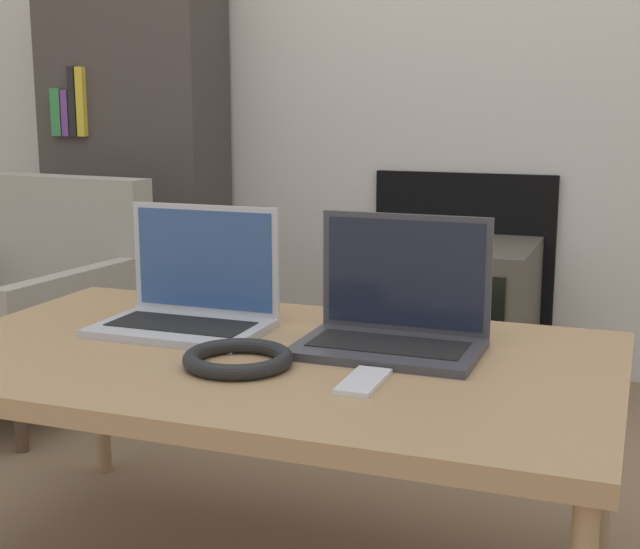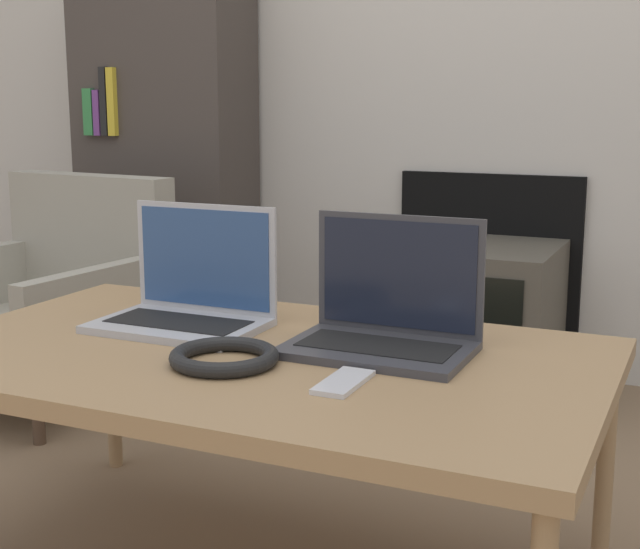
{
  "view_description": "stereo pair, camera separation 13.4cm",
  "coord_description": "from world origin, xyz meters",
  "px_view_note": "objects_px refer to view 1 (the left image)",
  "views": [
    {
      "loc": [
        0.66,
        -1.36,
        0.95
      ],
      "look_at": [
        0.0,
        0.43,
        0.57
      ],
      "focal_mm": 50.0,
      "sensor_mm": 36.0,
      "label": 1
    },
    {
      "loc": [
        0.79,
        -1.31,
        0.95
      ],
      "look_at": [
        0.0,
        0.43,
        0.57
      ],
      "focal_mm": 50.0,
      "sensor_mm": 36.0,
      "label": 2
    }
  ],
  "objects_px": {
    "laptop_right": "(395,318)",
    "armchair": "(27,295)",
    "phone": "(363,381)",
    "tv": "(446,316)",
    "headphones": "(238,358)",
    "laptop_left": "(191,301)"
  },
  "relations": [
    {
      "from": "headphones",
      "to": "phone",
      "type": "height_order",
      "value": "headphones"
    },
    {
      "from": "laptop_right",
      "to": "headphones",
      "type": "height_order",
      "value": "laptop_right"
    },
    {
      "from": "laptop_right",
      "to": "armchair",
      "type": "relative_size",
      "value": 0.47
    },
    {
      "from": "laptop_right",
      "to": "armchair",
      "type": "bearing_deg",
      "value": 154.93
    },
    {
      "from": "laptop_right",
      "to": "tv",
      "type": "height_order",
      "value": "laptop_right"
    },
    {
      "from": "laptop_left",
      "to": "armchair",
      "type": "bearing_deg",
      "value": 145.22
    },
    {
      "from": "armchair",
      "to": "headphones",
      "type": "bearing_deg",
      "value": -31.62
    },
    {
      "from": "laptop_right",
      "to": "tv",
      "type": "bearing_deg",
      "value": 97.89
    },
    {
      "from": "laptop_left",
      "to": "headphones",
      "type": "height_order",
      "value": "laptop_left"
    },
    {
      "from": "phone",
      "to": "tv",
      "type": "relative_size",
      "value": 0.26
    },
    {
      "from": "laptop_left",
      "to": "tv",
      "type": "xyz_separation_m",
      "value": [
        0.28,
        1.23,
        -0.29
      ]
    },
    {
      "from": "laptop_left",
      "to": "laptop_right",
      "type": "distance_m",
      "value": 0.44
    },
    {
      "from": "headphones",
      "to": "tv",
      "type": "distance_m",
      "value": 1.47
    },
    {
      "from": "laptop_left",
      "to": "laptop_right",
      "type": "xyz_separation_m",
      "value": [
        0.44,
        -0.0,
        0.0
      ]
    },
    {
      "from": "laptop_right",
      "to": "armchair",
      "type": "xyz_separation_m",
      "value": [
        -1.39,
        0.66,
        -0.2
      ]
    },
    {
      "from": "headphones",
      "to": "phone",
      "type": "relative_size",
      "value": 1.38
    },
    {
      "from": "headphones",
      "to": "phone",
      "type": "distance_m",
      "value": 0.24
    },
    {
      "from": "headphones",
      "to": "tv",
      "type": "relative_size",
      "value": 0.36
    },
    {
      "from": "headphones",
      "to": "armchair",
      "type": "bearing_deg",
      "value": 142.91
    },
    {
      "from": "laptop_left",
      "to": "armchair",
      "type": "height_order",
      "value": "laptop_left"
    },
    {
      "from": "phone",
      "to": "tv",
      "type": "bearing_deg",
      "value": 96.88
    },
    {
      "from": "phone",
      "to": "armchair",
      "type": "relative_size",
      "value": 0.2
    }
  ]
}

